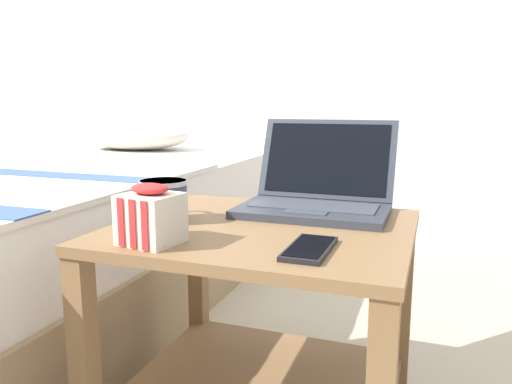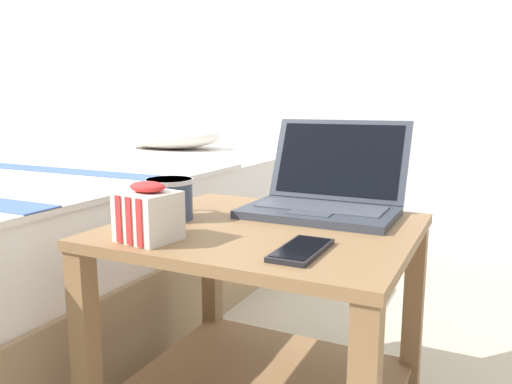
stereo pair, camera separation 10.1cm
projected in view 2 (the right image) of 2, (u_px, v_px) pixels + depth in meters
The scene contains 6 objects.
bed at pixel (52, 228), 1.98m from camera, with size 1.45×2.19×0.66m.
bedside_table at pixel (264, 304), 1.09m from camera, with size 0.62×0.55×0.50m.
laptop at pixel (325, 194), 1.19m from camera, with size 0.34×0.30×0.21m.
mug_front_left at pixel (170, 197), 1.12m from camera, with size 0.11×0.14×0.09m.
snack_bag at pixel (148, 214), 0.94m from camera, with size 0.11×0.11×0.11m.
cell_phone at pixel (301, 250), 0.87m from camera, with size 0.07×0.16×0.01m.
Camera 2 is at (0.43, -0.94, 0.76)m, focal length 35.00 mm.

